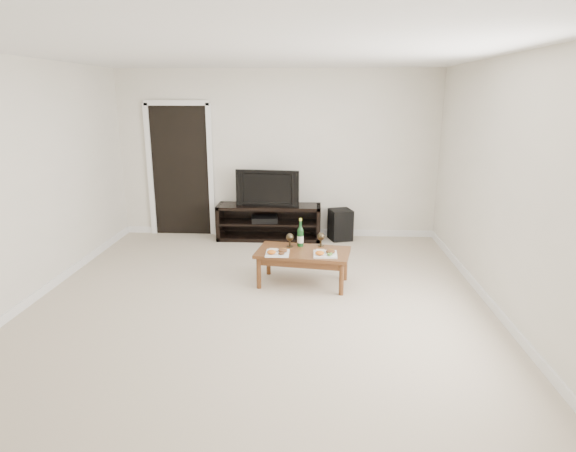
{
  "coord_description": "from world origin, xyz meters",
  "views": [
    {
      "loc": [
        0.58,
        -4.79,
        2.21
      ],
      "look_at": [
        0.28,
        0.72,
        0.7
      ],
      "focal_mm": 30.0,
      "sensor_mm": 36.0,
      "label": 1
    }
  ],
  "objects_px": {
    "media_console": "(269,222)",
    "subwoofer": "(340,225)",
    "coffee_table": "(303,267)",
    "television": "(269,187)"
  },
  "relations": [
    {
      "from": "media_console",
      "to": "subwoofer",
      "type": "height_order",
      "value": "media_console"
    },
    {
      "from": "subwoofer",
      "to": "media_console",
      "type": "bearing_deg",
      "value": 164.23
    },
    {
      "from": "media_console",
      "to": "coffee_table",
      "type": "xyz_separation_m",
      "value": [
        0.58,
        -1.85,
        -0.07
      ]
    },
    {
      "from": "television",
      "to": "coffee_table",
      "type": "xyz_separation_m",
      "value": [
        0.58,
        -1.85,
        -0.62
      ]
    },
    {
      "from": "media_console",
      "to": "television",
      "type": "distance_m",
      "value": 0.56
    },
    {
      "from": "media_console",
      "to": "coffee_table",
      "type": "bearing_deg",
      "value": -72.63
    },
    {
      "from": "media_console",
      "to": "coffee_table",
      "type": "height_order",
      "value": "media_console"
    },
    {
      "from": "media_console",
      "to": "television",
      "type": "height_order",
      "value": "television"
    },
    {
      "from": "media_console",
      "to": "television",
      "type": "xyz_separation_m",
      "value": [
        0.0,
        0.0,
        0.56
      ]
    },
    {
      "from": "television",
      "to": "coffee_table",
      "type": "bearing_deg",
      "value": -66.12
    }
  ]
}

